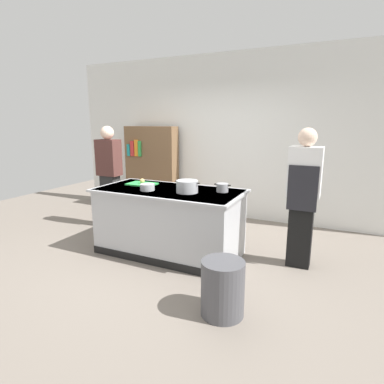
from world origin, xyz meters
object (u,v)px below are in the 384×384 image
object	(u,v)px
onion	(142,181)
sauce_pan	(222,188)
person_chef	(303,195)
stock_pot	(187,186)
mixing_bowl	(147,187)
trash_bin	(223,288)
person_guest	(110,175)
bookshelf	(152,169)

from	to	relation	value
onion	sauce_pan	xyz separation A→B (m)	(1.20, 0.05, 0.00)
person_chef	stock_pot	bearing A→B (deg)	95.82
sauce_pan	mixing_bowl	distance (m)	0.99
sauce_pan	trash_bin	xyz separation A→B (m)	(0.46, -1.22, -0.69)
sauce_pan	trash_bin	bearing A→B (deg)	-69.12
sauce_pan	person_guest	world-z (taller)	person_guest
person_guest	mixing_bowl	bearing A→B (deg)	54.26
onion	mixing_bowl	xyz separation A→B (m)	(0.28, -0.29, -0.01)
sauce_pan	bookshelf	xyz separation A→B (m)	(-2.12, 1.63, -0.10)
stock_pot	mixing_bowl	size ratio (longest dim) A/B	1.79
stock_pot	sauce_pan	world-z (taller)	stock_pot
trash_bin	person_guest	size ratio (longest dim) A/B	0.31
onion	trash_bin	bearing A→B (deg)	-34.95
stock_pot	person_chef	distance (m)	1.43
onion	person_chef	world-z (taller)	person_chef
stock_pot	bookshelf	world-z (taller)	bookshelf
stock_pot	sauce_pan	bearing A→B (deg)	29.87
onion	person_chef	xyz separation A→B (m)	(2.17, 0.24, -0.04)
mixing_bowl	trash_bin	world-z (taller)	mixing_bowl
trash_bin	person_chef	xyz separation A→B (m)	(0.51, 1.40, 0.65)
stock_pot	bookshelf	bearing A→B (deg)	132.97
onion	sauce_pan	bearing A→B (deg)	2.43
person_guest	bookshelf	bearing A→B (deg)	172.34
person_chef	sauce_pan	bearing A→B (deg)	89.82
trash_bin	person_chef	bearing A→B (deg)	70.09
person_chef	mixing_bowl	bearing A→B (deg)	94.48
onion	person_guest	xyz separation A→B (m)	(-0.97, 0.45, -0.04)
stock_pot	trash_bin	distance (m)	1.49
sauce_pan	mixing_bowl	size ratio (longest dim) A/B	1.14
stock_pot	person_guest	xyz separation A→B (m)	(-1.78, 0.63, -0.07)
sauce_pan	person_guest	distance (m)	2.21
mixing_bowl	trash_bin	distance (m)	1.78
person_guest	bookshelf	world-z (taller)	person_guest
stock_pot	bookshelf	size ratio (longest dim) A/B	0.20
trash_bin	onion	bearing A→B (deg)	145.05
stock_pot	person_guest	bearing A→B (deg)	160.58
mixing_bowl	bookshelf	size ratio (longest dim) A/B	0.11
trash_bin	person_guest	bearing A→B (deg)	148.51
stock_pot	person_chef	world-z (taller)	person_chef
trash_bin	person_guest	xyz separation A→B (m)	(-2.64, 1.62, 0.64)
stock_pot	sauce_pan	size ratio (longest dim) A/B	1.57
trash_bin	bookshelf	world-z (taller)	bookshelf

